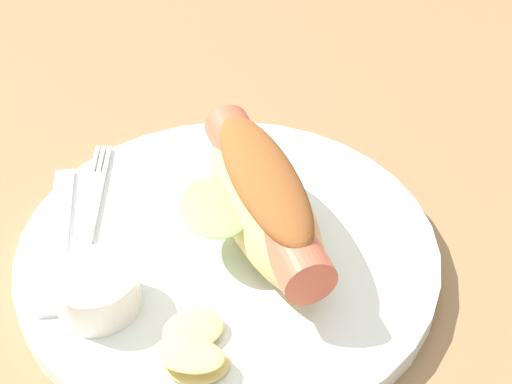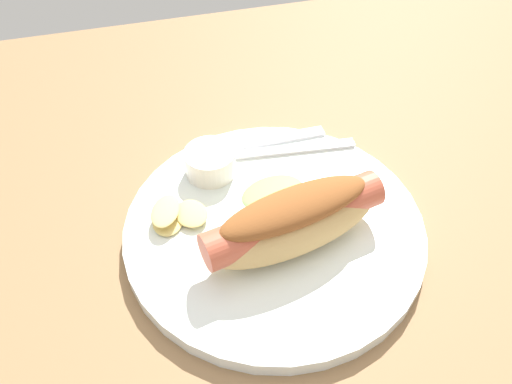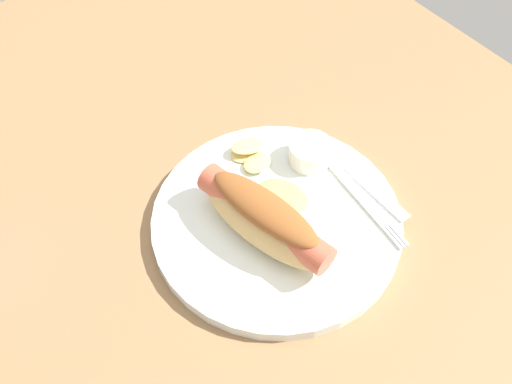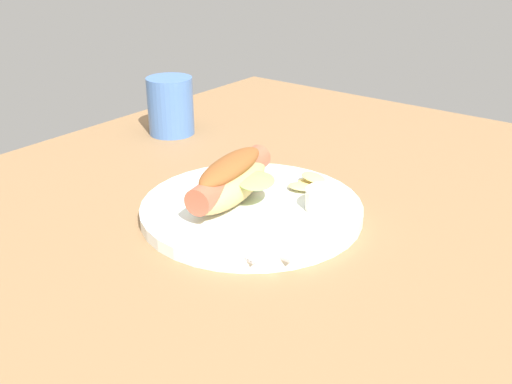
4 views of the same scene
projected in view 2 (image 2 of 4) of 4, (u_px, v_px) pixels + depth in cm
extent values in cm
cube|color=olive|center=(276.00, 246.00, 50.09)|extent=(120.00, 90.00, 1.80)
cylinder|color=white|center=(278.00, 228.00, 49.48)|extent=(28.36, 28.36, 1.60)
ellipsoid|color=tan|center=(294.00, 225.00, 45.52)|extent=(17.31, 8.81, 4.89)
cylinder|color=#C1563D|center=(294.00, 219.00, 44.90)|extent=(17.20, 6.65, 3.36)
ellipsoid|color=brown|center=(295.00, 207.00, 43.79)|extent=(14.60, 6.94, 2.38)
ellipsoid|color=#7FC65B|center=(273.00, 192.00, 46.87)|extent=(7.00, 5.93, 1.05)
cylinder|color=white|center=(210.00, 162.00, 52.60)|extent=(5.20, 5.20, 2.73)
cube|color=silver|center=(265.00, 152.00, 55.31)|extent=(13.24, 2.56, 0.40)
cube|color=silver|center=(341.00, 147.00, 55.90)|extent=(3.21, 0.63, 0.40)
cube|color=silver|center=(339.00, 144.00, 56.20)|extent=(3.21, 0.63, 0.40)
cube|color=silver|center=(338.00, 142.00, 56.51)|extent=(3.21, 0.63, 0.40)
cube|color=silver|center=(262.00, 142.00, 56.54)|extent=(14.05, 1.41, 0.36)
ellipsoid|color=#DCC36F|center=(168.00, 221.00, 48.72)|extent=(3.51, 4.27, 0.50)
ellipsoid|color=#DCC36F|center=(191.00, 214.00, 48.93)|extent=(3.88, 4.39, 0.77)
ellipsoid|color=#DCC36F|center=(165.00, 211.00, 48.26)|extent=(3.91, 4.81, 0.56)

